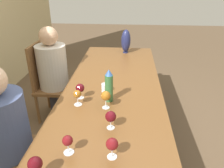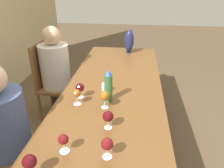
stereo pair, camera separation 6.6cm
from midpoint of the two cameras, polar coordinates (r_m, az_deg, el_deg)
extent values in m
plane|color=brown|center=(2.62, 1.19, -14.76)|extent=(14.00, 14.00, 0.00)
cube|color=brown|center=(2.22, 1.36, -0.90)|extent=(2.67, 0.95, 0.04)
cylinder|color=brown|center=(3.49, 9.45, 2.63)|extent=(0.07, 0.07, 0.68)
cylinder|color=brown|center=(3.53, -2.87, 3.23)|extent=(0.07, 0.07, 0.68)
cylinder|color=#336638|center=(1.89, 0.06, -1.10)|extent=(0.07, 0.07, 0.25)
cone|color=#33599E|center=(1.83, 0.06, 3.07)|extent=(0.06, 0.06, 0.05)
cylinder|color=silver|center=(2.08, -0.89, -0.99)|extent=(0.07, 0.07, 0.08)
cylinder|color=#1E234C|center=(3.22, 4.96, 8.26)|extent=(0.07, 0.07, 0.01)
ellipsoid|color=#1E234C|center=(3.17, 5.07, 11.13)|extent=(0.13, 0.13, 0.32)
cylinder|color=silver|center=(1.92, -8.03, -5.14)|extent=(0.07, 0.07, 0.00)
cylinder|color=silver|center=(1.90, -8.10, -4.19)|extent=(0.01, 0.01, 0.07)
sphere|color=#995B19|center=(1.87, -8.22, -2.47)|extent=(0.07, 0.07, 0.07)
cylinder|color=silver|center=(1.41, 0.17, -18.45)|extent=(0.06, 0.06, 0.00)
cylinder|color=silver|center=(1.38, 0.17, -17.44)|extent=(0.01, 0.01, 0.07)
sphere|color=maroon|center=(1.34, 0.17, -15.42)|extent=(0.08, 0.08, 0.08)
cylinder|color=silver|center=(1.46, -10.93, -16.84)|extent=(0.07, 0.07, 0.00)
cylinder|color=silver|center=(1.44, -11.04, -15.87)|extent=(0.01, 0.01, 0.06)
sphere|color=maroon|center=(1.40, -11.26, -14.04)|extent=(0.07, 0.07, 0.07)
cylinder|color=silver|center=(1.85, -0.87, -6.11)|extent=(0.06, 0.06, 0.00)
cylinder|color=silver|center=(1.83, -0.88, -5.06)|extent=(0.01, 0.01, 0.08)
sphere|color=#995B19|center=(1.79, -0.89, -3.07)|extent=(0.08, 0.08, 0.08)
cylinder|color=silver|center=(2.02, -7.28, -3.43)|extent=(0.06, 0.06, 0.00)
cylinder|color=silver|center=(2.00, -7.34, -2.59)|extent=(0.01, 0.01, 0.06)
sphere|color=#510C14|center=(1.97, -7.44, -0.91)|extent=(0.08, 0.08, 0.08)
sphere|color=#510C14|center=(1.31, -19.34, -18.61)|extent=(0.08, 0.08, 0.08)
cylinder|color=silver|center=(1.62, 0.16, -11.32)|extent=(0.06, 0.06, 0.00)
cylinder|color=silver|center=(1.60, 0.16, -10.40)|extent=(0.01, 0.01, 0.06)
sphere|color=#510C14|center=(1.57, 0.17, -8.48)|extent=(0.08, 0.08, 0.08)
cube|color=brown|center=(2.05, -24.45, -15.54)|extent=(0.44, 0.44, 0.04)
cylinder|color=brown|center=(2.24, -16.52, -17.60)|extent=(0.04, 0.04, 0.41)
cylinder|color=brown|center=(2.40, -25.25, -15.90)|extent=(0.04, 0.04, 0.41)
cube|color=brown|center=(2.93, -13.43, -0.71)|extent=(0.44, 0.44, 0.04)
cube|color=brown|center=(2.88, -17.79, 4.75)|extent=(0.40, 0.03, 0.55)
cylinder|color=brown|center=(2.82, -10.55, -6.71)|extent=(0.04, 0.04, 0.41)
cylinder|color=brown|center=(3.13, -8.61, -3.00)|extent=(0.04, 0.04, 0.41)
cylinder|color=brown|center=(2.95, -17.67, -6.03)|extent=(0.04, 0.04, 0.41)
cylinder|color=brown|center=(3.25, -15.10, -2.54)|extent=(0.04, 0.04, 0.41)
cylinder|color=#475684|center=(1.89, -26.00, -9.15)|extent=(0.39, 0.39, 0.51)
cube|color=#2D2D38|center=(3.00, -11.89, -4.25)|extent=(0.27, 0.20, 0.45)
cylinder|color=beige|center=(2.81, -14.04, 4.59)|extent=(0.36, 0.36, 0.54)
sphere|color=#D6A884|center=(2.70, -14.92, 12.15)|extent=(0.22, 0.22, 0.22)
camera|label=1|loc=(0.03, -89.07, 0.46)|focal=35.00mm
camera|label=2|loc=(0.03, 90.93, -0.46)|focal=35.00mm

